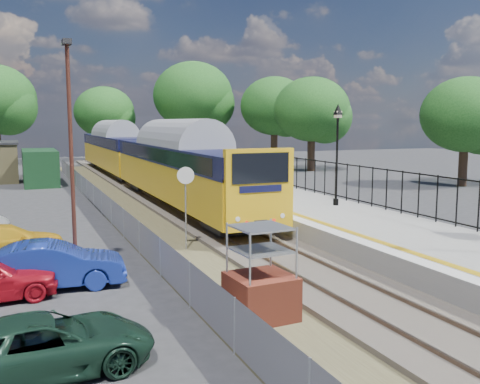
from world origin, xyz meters
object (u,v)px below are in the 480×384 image
carpark_lamp (71,146)px  car_yellow (8,241)px  car_blue (52,265)px  brick_plinth (261,275)px  victorian_lamp_north (338,131)px  train (139,155)px  car_green (44,345)px  speed_sign (186,193)px

carpark_lamp → car_yellow: bearing=117.0°
car_blue → car_yellow: (-1.21, 4.46, -0.11)m
brick_plinth → carpark_lamp: (-3.71, 5.19, 2.90)m
victorian_lamp_north → train: 18.19m
train → brick_plinth: (-2.90, -26.76, -1.23)m
train → brick_plinth: train is taller
train → brick_plinth: bearing=-96.2°
car_blue → car_green: bearing=-179.4°
train → carpark_lamp: carpark_lamp is taller
car_green → car_blue: bearing=-11.3°
brick_plinth → speed_sign: size_ratio=0.75×
victorian_lamp_north → brick_plinth: size_ratio=1.99×
speed_sign → car_blue: bearing=-130.8°
car_green → car_yellow: (-0.72, 9.93, -0.01)m
carpark_lamp → car_blue: 3.48m
victorian_lamp_north → speed_sign: victorian_lamp_north is taller
victorian_lamp_north → car_yellow: (-13.83, -0.52, -3.74)m
victorian_lamp_north → speed_sign: bearing=-164.6°
car_blue → car_yellow: car_blue is taller
carpark_lamp → car_blue: (-0.71, -0.69, -3.34)m
brick_plinth → carpark_lamp: 7.01m
victorian_lamp_north → train: size_ratio=0.11×
train → car_blue: bearing=-108.2°
car_green → victorian_lamp_north: bearing=-57.6°
victorian_lamp_north → car_green: size_ratio=1.12×
train → car_blue: train is taller
brick_plinth → car_green: size_ratio=0.56×
victorian_lamp_north → carpark_lamp: bearing=-160.2°
brick_plinth → car_green: brick_plinth is taller
train → speed_sign: 19.60m
car_green → car_blue: car_blue is taller
carpark_lamp → car_blue: bearing=-135.7°
train → speed_sign: (-2.50, -19.44, -0.21)m
speed_sign → train: bearing=101.5°
car_blue → speed_sign: bearing=-54.0°
victorian_lamp_north → car_yellow: size_ratio=1.20×
car_green → brick_plinth: bearing=-85.0°
car_yellow → victorian_lamp_north: bearing=-94.4°
speed_sign → car_yellow: size_ratio=0.80×
car_yellow → car_green: bearing=177.6°
car_blue → carpark_lamp: bearing=-40.0°
train → victorian_lamp_north: bearing=-73.0°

